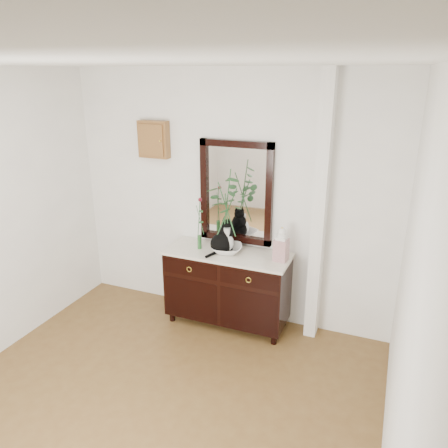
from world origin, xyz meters
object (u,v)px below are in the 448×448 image
at_px(sideboard, 227,284).
at_px(lotus_bowl, 227,249).
at_px(ginger_jar, 281,244).
at_px(cat, 222,236).

height_order(sideboard, lotus_bowl, lotus_bowl).
distance_m(sideboard, ginger_jar, 0.80).
height_order(sideboard, ginger_jar, ginger_jar).
bearing_deg(ginger_jar, lotus_bowl, -178.14).
bearing_deg(ginger_jar, cat, -177.46).
height_order(sideboard, cat, cat).
distance_m(cat, lotus_bowl, 0.15).
relative_size(cat, lotus_bowl, 1.12).
height_order(lotus_bowl, ginger_jar, ginger_jar).
distance_m(lotus_bowl, ginger_jar, 0.59).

